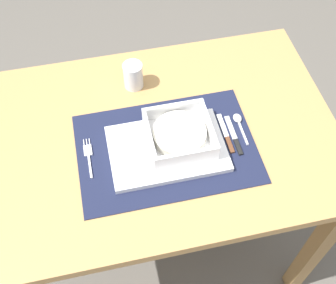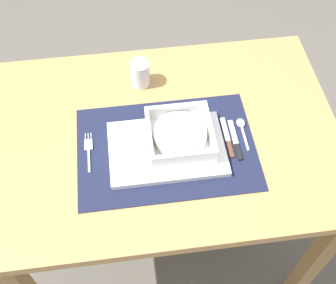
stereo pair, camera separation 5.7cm
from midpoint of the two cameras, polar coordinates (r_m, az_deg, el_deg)
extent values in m
plane|color=#59544C|center=(1.85, -1.41, -12.46)|extent=(6.00, 6.00, 0.00)
cube|color=#B2844C|center=(1.22, -2.09, 0.71)|extent=(0.99, 0.69, 0.03)
cube|color=olive|center=(1.52, 17.89, -13.38)|extent=(0.05, 0.05, 0.70)
cube|color=olive|center=(1.71, -18.46, -1.35)|extent=(0.05, 0.05, 0.70)
cube|color=olive|center=(1.77, 10.67, 3.77)|extent=(0.05, 0.05, 0.70)
cube|color=#191E38|center=(1.17, -1.39, -0.85)|extent=(0.48, 0.33, 0.00)
cube|color=white|center=(1.16, -1.52, -0.94)|extent=(0.31, 0.21, 0.02)
cube|color=white|center=(1.16, 0.10, 0.38)|extent=(0.17, 0.17, 0.01)
cube|color=white|center=(1.13, -3.90, 0.47)|extent=(0.01, 0.17, 0.05)
cube|color=white|center=(1.16, 4.03, 1.88)|extent=(0.01, 0.17, 0.05)
cube|color=white|center=(1.10, 1.02, -2.14)|extent=(0.15, 0.01, 0.05)
cube|color=white|center=(1.19, -0.75, 4.25)|extent=(0.15, 0.01, 0.05)
cylinder|color=silver|center=(1.15, 0.10, 0.94)|extent=(0.14, 0.14, 0.03)
cube|color=silver|center=(1.16, -11.69, -3.28)|extent=(0.01, 0.07, 0.00)
cube|color=silver|center=(1.19, -11.94, -1.15)|extent=(0.02, 0.04, 0.00)
cylinder|color=silver|center=(1.21, -12.42, -0.15)|extent=(0.00, 0.02, 0.00)
cylinder|color=silver|center=(1.21, -12.06, -0.09)|extent=(0.00, 0.02, 0.00)
cylinder|color=silver|center=(1.21, -11.70, -0.03)|extent=(0.00, 0.02, 0.00)
cube|color=silver|center=(1.21, 8.61, 1.05)|extent=(0.01, 0.08, 0.00)
ellipsoid|color=silver|center=(1.24, 7.86, 3.15)|extent=(0.02, 0.03, 0.01)
cube|color=black|center=(1.18, 7.92, -0.71)|extent=(0.01, 0.05, 0.01)
cube|color=silver|center=(1.22, 6.99, 1.85)|extent=(0.01, 0.08, 0.00)
cube|color=#59331E|center=(1.18, 6.82, -0.43)|extent=(0.01, 0.05, 0.01)
cube|color=silver|center=(1.22, 5.92, 2.14)|extent=(0.01, 0.08, 0.00)
cylinder|color=white|center=(1.30, -5.91, 8.72)|extent=(0.06, 0.06, 0.08)
cylinder|color=#C64C1E|center=(1.30, -5.88, 8.46)|extent=(0.05, 0.05, 0.06)
camera|label=1|loc=(0.03, -91.42, -2.01)|focal=46.00mm
camera|label=2|loc=(0.03, 88.58, 2.01)|focal=46.00mm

